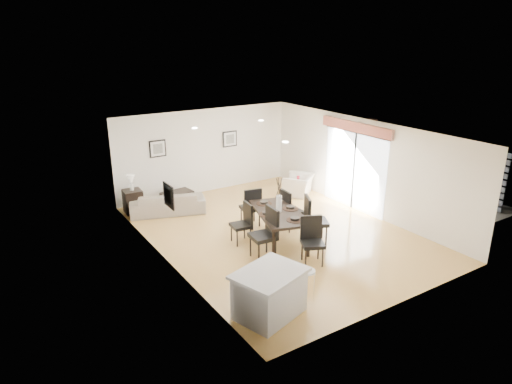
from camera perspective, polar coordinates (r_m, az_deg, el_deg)
ground at (r=11.98m, az=2.53°, el=-5.08°), size 8.00×8.00×0.00m
wall_back at (r=14.81m, az=-6.37°, el=5.10°), size 6.00×0.04×2.70m
wall_front at (r=8.77m, az=17.94°, el=-5.79°), size 6.00×0.04×2.70m
wall_left at (r=10.15m, az=-11.35°, el=-1.78°), size 0.04×8.00×2.70m
wall_right at (r=13.39m, az=13.19°, el=3.19°), size 0.04×8.00×2.70m
ceiling at (r=11.15m, az=2.73°, el=7.68°), size 6.00×8.00×0.02m
sofa at (r=13.39m, az=-11.01°, el=-1.33°), size 2.27×1.45×0.62m
armchair at (r=14.74m, az=5.33°, el=0.89°), size 1.30×1.28×0.64m
courtyard_plant_a at (r=15.30m, az=21.88°, el=0.15°), size 0.62×0.56×0.60m
courtyard_plant_b at (r=16.21m, az=17.70°, el=1.81°), size 0.50×0.50×0.68m
dining_table at (r=11.15m, az=2.85°, el=-2.85°), size 1.51×2.17×0.82m
dining_chair_wnear at (r=10.44m, az=1.38°, el=-4.80°), size 0.60×0.60×1.21m
dining_chair_wfar at (r=11.23m, az=-1.52°, el=-3.61°), size 0.51×0.51×1.02m
dining_chair_enear at (r=11.25m, az=7.06°, el=-3.15°), size 0.73×0.73×1.20m
dining_chair_efar at (r=11.96m, az=4.17°, el=-1.99°), size 0.53×0.53×1.10m
dining_chair_head at (r=10.34m, az=7.00°, el=-5.62°), size 0.65×0.65×1.08m
dining_chair_foot at (r=12.14m, az=-0.57°, el=-1.64°), size 0.57×0.57×1.08m
vase at (r=11.00m, az=2.89°, el=-0.75°), size 1.11×1.70×0.86m
coffee_table at (r=14.16m, az=-9.83°, el=-0.68°), size 0.97×0.65×0.36m
side_table at (r=13.67m, az=-15.12°, el=-1.12°), size 0.54×0.54×0.67m
table_lamp at (r=13.47m, az=-15.35°, el=1.42°), size 0.24×0.24×0.46m
cushion at (r=14.56m, az=5.29°, el=1.40°), size 0.23×0.26×0.27m
kitchen_island at (r=8.50m, az=1.69°, el=-12.52°), size 1.49×1.30×0.89m
bar_stool at (r=8.90m, az=6.44°, el=-10.22°), size 0.30×0.30×0.66m
framed_print_back_left at (r=14.10m, az=-12.19°, el=5.32°), size 0.52×0.04×0.52m
framed_print_back_right at (r=15.13m, az=-3.29°, el=6.64°), size 0.52×0.04×0.52m
framed_print_left_wall at (r=9.89m, az=-10.87°, el=-0.47°), size 0.04×0.52×0.52m
sliding_door at (r=13.48m, az=12.25°, el=4.76°), size 0.12×2.70×2.57m
courtyard at (r=16.37m, az=18.74°, el=4.00°), size 6.00×6.00×2.00m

